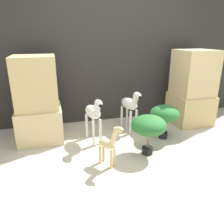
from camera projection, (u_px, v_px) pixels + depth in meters
ground_plane at (147, 163)px, 2.81m from camera, size 14.00×14.00×0.00m
wall_back at (112, 62)px, 3.99m from camera, size 6.40×0.08×2.20m
rock_pillar_left at (38, 102)px, 3.28m from camera, size 0.66×0.67×1.29m
rock_pillar_right at (192, 89)px, 3.93m from camera, size 0.66×0.67×1.32m
zebra_right at (130, 104)px, 3.62m from camera, size 0.26×0.56×0.72m
zebra_left at (94, 113)px, 3.23m from camera, size 0.26×0.56×0.72m
giraffe_figurine at (109, 144)px, 2.66m from camera, size 0.29×0.35×0.57m
potted_palm_front at (149, 126)px, 2.90m from camera, size 0.47×0.47×0.55m
potted_palm_back at (165, 114)px, 3.38m from camera, size 0.46×0.46×0.54m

